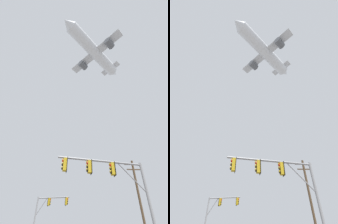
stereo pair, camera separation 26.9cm
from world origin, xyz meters
The scene contains 4 objects.
signal_pole_near centered at (2.57, 6.24, 4.92)m, with size 6.61×1.45×6.32m.
signal_pole_far centered at (-4.10, 20.14, 4.91)m, with size 4.69×1.11×6.65m.
utility_pole centered at (7.60, 15.31, 5.42)m, with size 2.20×0.28×10.22m.
airplane centered at (4.12, 18.73, 47.00)m, with size 19.45×19.27×6.65m.
Camera 2 is at (0.36, -5.37, 1.25)m, focal length 24.90 mm.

